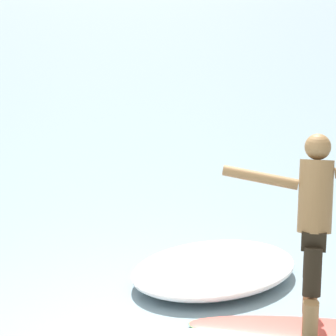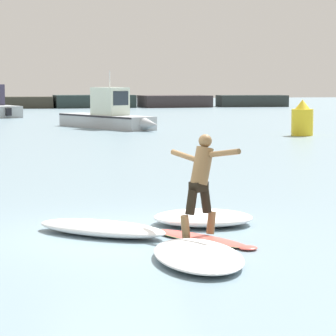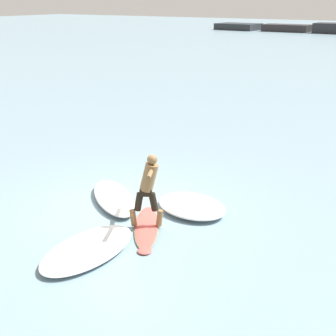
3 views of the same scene
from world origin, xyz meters
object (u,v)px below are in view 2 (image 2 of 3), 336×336
surfer (201,177)px  channel_marker_buoy (302,120)px  surfboard (200,238)px  small_boat_offshore (109,116)px

surfer → channel_marker_buoy: bearing=65.1°
surfboard → channel_marker_buoy: size_ratio=1.25×
small_boat_offshore → surfer: bearing=-94.6°
channel_marker_buoy → surfer: bearing=-114.9°
surfer → small_boat_offshore: 30.28m
surfboard → small_boat_offshore: small_boat_offshore is taller
surfer → small_boat_offshore: bearing=85.4°
small_boat_offshore → channel_marker_buoy: bearing=-42.9°
surfboard → small_boat_offshore: size_ratio=0.27×
surfboard → small_boat_offshore: 30.35m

